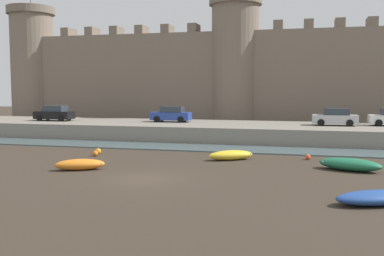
# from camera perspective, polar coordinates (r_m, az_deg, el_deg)

# --- Properties ---
(ground_plane) EXTENTS (160.00, 160.00, 0.00)m
(ground_plane) POSITION_cam_1_polar(r_m,az_deg,el_deg) (25.26, -6.12, -6.44)
(ground_plane) COLOR #382D23
(water_channel) EXTENTS (80.00, 4.50, 0.10)m
(water_channel) POSITION_cam_1_polar(r_m,az_deg,el_deg) (37.62, 0.90, -2.49)
(water_channel) COLOR slate
(water_channel) RESTS_ON ground
(quay_road) EXTENTS (68.52, 10.00, 1.49)m
(quay_road) POSITION_cam_1_polar(r_m,az_deg,el_deg) (44.57, 3.08, -0.39)
(quay_road) COLOR gray
(quay_road) RESTS_ON ground
(castle) EXTENTS (62.91, 6.40, 19.00)m
(castle) POSITION_cam_1_polar(r_m,az_deg,el_deg) (55.80, 5.47, 7.12)
(castle) COLOR #7A6B5B
(castle) RESTS_ON ground
(rowboat_foreground_left) EXTENTS (3.35, 2.64, 0.68)m
(rowboat_foreground_left) POSITION_cam_1_polar(r_m,az_deg,el_deg) (31.59, 4.97, -3.42)
(rowboat_foreground_left) COLOR yellow
(rowboat_foreground_left) RESTS_ON ground
(rowboat_near_channel_right) EXTENTS (3.96, 2.86, 0.63)m
(rowboat_near_channel_right) POSITION_cam_1_polar(r_m,az_deg,el_deg) (21.21, 22.31, -8.14)
(rowboat_near_channel_right) COLOR #234793
(rowboat_near_channel_right) RESTS_ON ground
(rowboat_near_channel_left) EXTENTS (3.17, 2.30, 0.68)m
(rowboat_near_channel_left) POSITION_cam_1_polar(r_m,az_deg,el_deg) (28.54, -14.04, -4.49)
(rowboat_near_channel_left) COLOR orange
(rowboat_near_channel_left) RESTS_ON ground
(rowboat_midflat_right) EXTENTS (4.04, 2.66, 0.77)m
(rowboat_midflat_right) POSITION_cam_1_polar(r_m,az_deg,el_deg) (29.14, 19.41, -4.35)
(rowboat_midflat_right) COLOR #1E6B47
(rowboat_midflat_right) RESTS_ON ground
(mooring_buoy_mid_mud) EXTENTS (0.42, 0.42, 0.42)m
(mooring_buoy_mid_mud) POSITION_cam_1_polar(r_m,az_deg,el_deg) (33.94, -12.18, -3.18)
(mooring_buoy_mid_mud) COLOR orange
(mooring_buoy_mid_mud) RESTS_ON ground
(mooring_buoy_off_centre) EXTENTS (0.38, 0.38, 0.38)m
(mooring_buoy_off_centre) POSITION_cam_1_polar(r_m,az_deg,el_deg) (32.62, 14.51, -3.60)
(mooring_buoy_off_centre) COLOR #E04C1E
(mooring_buoy_off_centre) RESTS_ON ground
(mooring_buoy_near_channel) EXTENTS (0.45, 0.45, 0.45)m
(mooring_buoy_near_channel) POSITION_cam_1_polar(r_m,az_deg,el_deg) (34.92, -11.84, -2.91)
(mooring_buoy_near_channel) COLOR orange
(mooring_buoy_near_channel) RESTS_ON ground
(car_quay_east) EXTENTS (4.12, 1.92, 1.62)m
(car_quay_east) POSITION_cam_1_polar(r_m,az_deg,el_deg) (44.25, 17.73, 1.31)
(car_quay_east) COLOR #B2B5B7
(car_quay_east) RESTS_ON quay_road
(car_quay_west) EXTENTS (4.12, 1.92, 1.62)m
(car_quay_west) POSITION_cam_1_polar(r_m,az_deg,el_deg) (46.66, -2.65, 1.74)
(car_quay_west) COLOR #263F99
(car_quay_west) RESTS_ON quay_road
(car_quay_centre_east) EXTENTS (4.12, 1.92, 1.62)m
(car_quay_centre_east) POSITION_cam_1_polar(r_m,az_deg,el_deg) (50.45, -17.06, 1.78)
(car_quay_centre_east) COLOR black
(car_quay_centre_east) RESTS_ON quay_road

